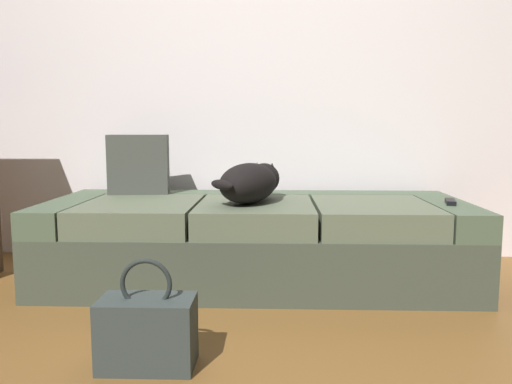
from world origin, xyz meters
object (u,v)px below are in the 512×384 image
Objects in this scene: couch at (256,240)px; tv_remote at (450,202)px; dog_dark at (251,182)px; throw_pillow at (139,164)px; handbag at (147,331)px.

couch is 1.01m from tv_remote.
throw_pillow is (-0.66, 0.32, 0.07)m from dog_dark.
dog_dark is 3.84× the size of tv_remote.
tv_remote is (1.00, -0.03, -0.09)m from dog_dark.
tv_remote is 0.40× the size of handbag.
couch is 6.40× the size of throw_pillow.
dog_dark is 1.01m from tv_remote.
throw_pillow is 1.40m from handbag.
dog_dark is 0.74m from throw_pillow.
throw_pillow is (-1.67, 0.34, 0.16)m from tv_remote.
throw_pillow is (-0.69, 0.25, 0.39)m from couch.
couch is at bearing 71.78° from handbag.
couch is 0.33m from dog_dark.
handbag is (0.35, -1.27, -0.48)m from throw_pillow.
dog_dark reaches higher than handbag.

